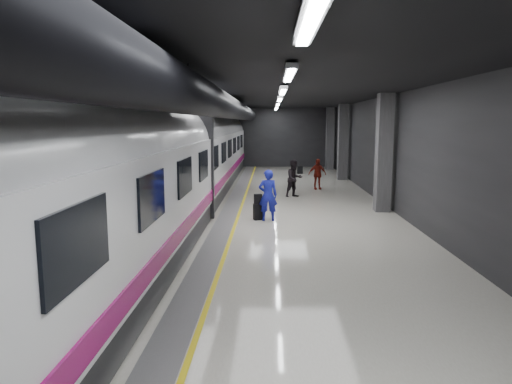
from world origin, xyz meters
TOP-DOWN VIEW (x-y plane):
  - ground at (0.00, 0.00)m, footprint 40.00×40.00m
  - platform_hall at (-0.29, 0.96)m, footprint 10.02×40.02m
  - train at (-3.25, -0.00)m, footprint 3.05×38.00m
  - traveler_main at (0.14, 0.13)m, footprint 0.68×0.47m
  - suitcase_main at (-0.19, 0.25)m, footprint 0.40×0.32m
  - shoulder_bag at (-0.21, 0.23)m, footprint 0.30×0.22m
  - traveler_far_a at (1.33, 5.31)m, footprint 1.05×0.99m
  - traveler_far_b at (2.64, 7.83)m, footprint 0.97×0.53m
  - suitcase_far at (2.22, 15.04)m, footprint 0.38×0.28m

SIDE VIEW (x-z plane):
  - ground at x=0.00m, z-range 0.00..0.00m
  - suitcase_far at x=2.22m, z-range 0.00..0.50m
  - suitcase_main at x=-0.19m, z-range 0.00..0.57m
  - shoulder_bag at x=-0.21m, z-range 0.57..0.93m
  - traveler_far_b at x=2.64m, z-range 0.00..1.58m
  - traveler_far_a at x=1.33m, z-range 0.00..1.72m
  - traveler_main at x=0.14m, z-range 0.00..1.80m
  - train at x=-3.25m, z-range 0.04..4.09m
  - platform_hall at x=-0.29m, z-range 1.28..5.79m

